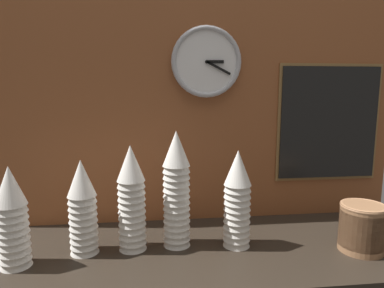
# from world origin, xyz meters

# --- Properties ---
(ground_plane) EXTENTS (1.60, 0.56, 0.04)m
(ground_plane) POSITION_xyz_m (0.00, 0.00, -0.02)
(ground_plane) COLOR black
(wall_tiled_back) EXTENTS (1.60, 0.03, 1.05)m
(wall_tiled_back) POSITION_xyz_m (0.00, 0.27, 0.53)
(wall_tiled_back) COLOR brown
(wall_tiled_back) RESTS_ON ground_plane
(cup_stack_left) EXTENTS (0.09, 0.09, 0.31)m
(cup_stack_left) POSITION_xyz_m (-0.42, 0.00, 0.16)
(cup_stack_left) COLOR white
(cup_stack_left) RESTS_ON ground_plane
(cup_stack_far_left) EXTENTS (0.09, 0.09, 0.31)m
(cup_stack_far_left) POSITION_xyz_m (-0.61, -0.07, 0.16)
(cup_stack_far_left) COLOR white
(cup_stack_far_left) RESTS_ON ground_plane
(cup_stack_center_left) EXTENTS (0.09, 0.09, 0.35)m
(cup_stack_center_left) POSITION_xyz_m (-0.26, 0.01, 0.18)
(cup_stack_center_left) COLOR white
(cup_stack_center_left) RESTS_ON ground_plane
(cup_stack_center) EXTENTS (0.09, 0.09, 0.40)m
(cup_stack_center) POSITION_xyz_m (-0.12, 0.02, 0.20)
(cup_stack_center) COLOR white
(cup_stack_center) RESTS_ON ground_plane
(cup_stack_center_right) EXTENTS (0.09, 0.09, 0.33)m
(cup_stack_center_right) POSITION_xyz_m (0.09, -0.01, 0.17)
(cup_stack_center_right) COLOR white
(cup_stack_center_right) RESTS_ON ground_plane
(bowl_stack_far_right) EXTENTS (0.15, 0.15, 0.16)m
(bowl_stack_far_right) POSITION_xyz_m (0.49, -0.09, 0.08)
(bowl_stack_far_right) COLOR #996B47
(bowl_stack_far_right) RESTS_ON ground_plane
(wall_clock) EXTENTS (0.27, 0.03, 0.27)m
(wall_clock) POSITION_xyz_m (0.02, 0.23, 0.63)
(wall_clock) COLOR white
(menu_board) EXTENTS (0.44, 0.01, 0.48)m
(menu_board) POSITION_xyz_m (0.53, 0.24, 0.39)
(menu_board) COLOR olive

